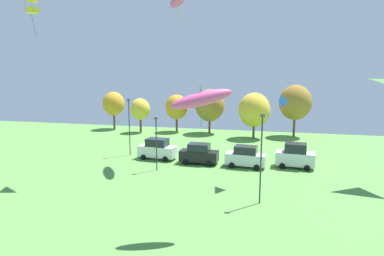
# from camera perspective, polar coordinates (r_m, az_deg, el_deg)

# --- Properties ---
(kite_flying_0) EXTENTS (4.12, 2.45, 2.63)m
(kite_flying_0) POSITION_cam_1_polar(r_m,az_deg,el_deg) (21.42, 1.63, 4.86)
(kite_flying_0) COLOR #E54C93
(kite_flying_1) EXTENTS (3.38, 4.59, 3.03)m
(kite_flying_1) POSITION_cam_1_polar(r_m,az_deg,el_deg) (39.17, -2.47, 20.36)
(kite_flying_1) COLOR #E54C93
(kite_flying_2) EXTENTS (1.06, 1.09, 1.48)m
(kite_flying_2) POSITION_cam_1_polar(r_m,az_deg,el_deg) (38.83, 14.92, 4.32)
(kite_flying_2) COLOR blue
(kite_flying_9) EXTENTS (1.56, 1.56, 4.34)m
(kite_flying_9) POSITION_cam_1_polar(r_m,az_deg,el_deg) (42.93, -25.10, 18.16)
(kite_flying_9) COLOR yellow
(parked_car_leftmost) EXTENTS (4.62, 2.35, 2.47)m
(parked_car_leftmost) POSITION_cam_1_polar(r_m,az_deg,el_deg) (40.57, -5.79, -3.50)
(parked_car_leftmost) COLOR silver
(parked_car_leftmost) RESTS_ON ground
(parked_car_second_from_left) EXTENTS (4.32, 2.07, 2.31)m
(parked_car_second_from_left) POSITION_cam_1_polar(r_m,az_deg,el_deg) (38.42, 1.18, -4.31)
(parked_car_second_from_left) COLOR black
(parked_car_second_from_left) RESTS_ON ground
(parked_car_third_from_left) EXTENTS (4.43, 2.26, 2.35)m
(parked_car_third_from_left) POSITION_cam_1_polar(r_m,az_deg,el_deg) (37.50, 8.93, -4.76)
(parked_car_third_from_left) COLOR silver
(parked_car_third_from_left) RESTS_ON ground
(parked_car_rightmost_in_row) EXTENTS (4.20, 2.37, 2.68)m
(parked_car_rightmost_in_row) POSITION_cam_1_polar(r_m,az_deg,el_deg) (38.47, 16.83, -4.48)
(parked_car_rightmost_in_row) COLOR silver
(parked_car_rightmost_in_row) RESTS_ON ground
(light_post_0) EXTENTS (0.36, 0.20, 7.17)m
(light_post_0) POSITION_cam_1_polar(r_m,az_deg,el_deg) (27.09, 11.45, -4.32)
(light_post_0) COLOR #2D2D33
(light_post_0) RESTS_ON ground
(light_post_1) EXTENTS (0.36, 0.20, 5.65)m
(light_post_1) POSITION_cam_1_polar(r_m,az_deg,el_deg) (35.69, -5.97, -2.04)
(light_post_1) COLOR #2D2D33
(light_post_1) RESTS_ON ground
(light_post_2) EXTENTS (0.36, 0.20, 6.99)m
(light_post_2) POSITION_cam_1_polar(r_m,az_deg,el_deg) (42.43, -10.42, 0.68)
(light_post_2) COLOR #2D2D33
(light_post_2) RESTS_ON ground
(treeline_tree_0) EXTENTS (3.79, 3.79, 6.57)m
(treeline_tree_0) POSITION_cam_1_polar(r_m,az_deg,el_deg) (61.82, -12.94, 3.95)
(treeline_tree_0) COLOR brown
(treeline_tree_0) RESTS_ON ground
(treeline_tree_1) EXTENTS (3.22, 3.22, 5.71)m
(treeline_tree_1) POSITION_cam_1_polar(r_m,az_deg,el_deg) (57.66, -8.62, 3.12)
(treeline_tree_1) COLOR brown
(treeline_tree_1) RESTS_ON ground
(treeline_tree_2) EXTENTS (3.77, 3.77, 6.28)m
(treeline_tree_2) POSITION_cam_1_polar(r_m,az_deg,el_deg) (57.61, -2.58, 3.50)
(treeline_tree_2) COLOR brown
(treeline_tree_2) RESTS_ON ground
(treeline_tree_3) EXTENTS (4.80, 4.80, 7.31)m
(treeline_tree_3) POSITION_cam_1_polar(r_m,az_deg,el_deg) (56.11, 2.97, 3.81)
(treeline_tree_3) COLOR brown
(treeline_tree_3) RESTS_ON ground
(treeline_tree_4) EXTENTS (4.76, 4.76, 6.99)m
(treeline_tree_4) POSITION_cam_1_polar(r_m,az_deg,el_deg) (52.82, 10.33, 2.96)
(treeline_tree_4) COLOR brown
(treeline_tree_4) RESTS_ON ground
(treeline_tree_5) EXTENTS (4.99, 4.99, 8.12)m
(treeline_tree_5) POSITION_cam_1_polar(r_m,az_deg,el_deg) (55.65, 16.83, 4.09)
(treeline_tree_5) COLOR brown
(treeline_tree_5) RESTS_ON ground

